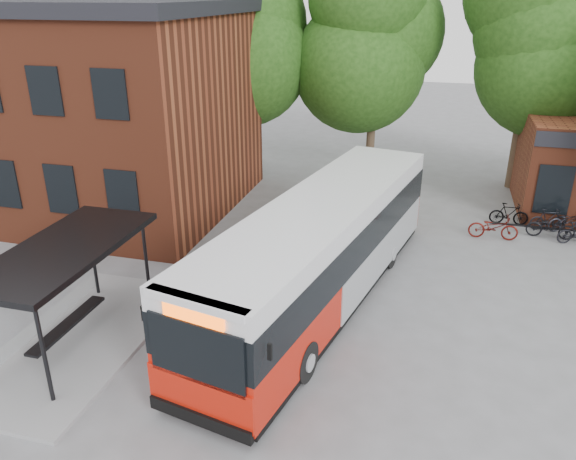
% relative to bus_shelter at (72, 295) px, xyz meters
% --- Properties ---
extents(ground, '(100.00, 100.00, 0.00)m').
position_rel_bus_shelter_xyz_m(ground, '(4.50, 1.00, -1.45)').
color(ground, slate).
extents(station_building, '(18.40, 10.40, 8.50)m').
position_rel_bus_shelter_xyz_m(station_building, '(-8.50, 10.00, 2.80)').
color(station_building, maroon).
rests_on(station_building, ground).
extents(bus_shelter, '(3.60, 7.00, 2.90)m').
position_rel_bus_shelter_xyz_m(bus_shelter, '(0.00, 0.00, 0.00)').
color(bus_shelter, black).
rests_on(bus_shelter, ground).
extents(bike_rail, '(5.20, 0.10, 0.38)m').
position_rel_bus_shelter_xyz_m(bike_rail, '(13.78, 11.00, -1.26)').
color(bike_rail, black).
rests_on(bike_rail, ground).
extents(tree_0, '(7.92, 7.92, 11.00)m').
position_rel_bus_shelter_xyz_m(tree_0, '(-1.50, 17.00, 4.05)').
color(tree_0, '#1D4211').
rests_on(tree_0, ground).
extents(tree_1, '(7.92, 7.92, 10.40)m').
position_rel_bus_shelter_xyz_m(tree_1, '(5.50, 18.00, 3.75)').
color(tree_1, '#1D4211').
rests_on(tree_1, ground).
extents(tree_2, '(7.92, 7.92, 11.00)m').
position_rel_bus_shelter_xyz_m(tree_2, '(12.50, 17.00, 4.05)').
color(tree_2, '#1D4211').
rests_on(tree_2, ground).
extents(city_bus, '(5.29, 13.16, 3.27)m').
position_rel_bus_shelter_xyz_m(city_bus, '(5.88, 3.90, 0.18)').
color(city_bus, red).
rests_on(city_bus, ground).
extents(bicycle_0, '(1.84, 0.66, 0.96)m').
position_rel_bus_shelter_xyz_m(bicycle_0, '(11.29, 10.21, -0.97)').
color(bicycle_0, '#55120D').
rests_on(bicycle_0, ground).
extents(bicycle_1, '(1.54, 0.49, 0.92)m').
position_rel_bus_shelter_xyz_m(bicycle_1, '(12.00, 11.90, -0.99)').
color(bicycle_1, black).
rests_on(bicycle_1, ground).
extents(bicycle_2, '(1.80, 0.72, 0.93)m').
position_rel_bus_shelter_xyz_m(bicycle_2, '(13.43, 10.87, -0.99)').
color(bicycle_2, black).
rests_on(bicycle_2, ground).
extents(bicycle_3, '(1.54, 0.81, 0.89)m').
position_rel_bus_shelter_xyz_m(bicycle_3, '(13.47, 11.74, -1.01)').
color(bicycle_3, black).
rests_on(bicycle_3, ground).
extents(bicycle_4, '(1.82, 1.22, 0.91)m').
position_rel_bus_shelter_xyz_m(bicycle_4, '(14.23, 11.79, -1.00)').
color(bicycle_4, '#23242C').
rests_on(bicycle_4, ground).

